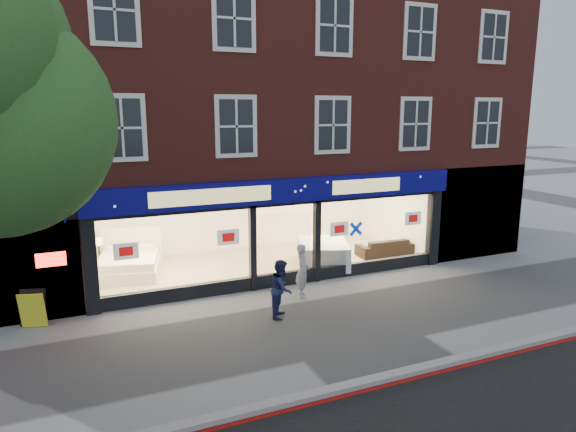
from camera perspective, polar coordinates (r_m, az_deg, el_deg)
ground at (r=13.25m, az=5.09°, el=-11.66°), size 120.00×120.00×0.00m
kerb_line at (r=10.92m, az=13.28°, el=-17.32°), size 60.00×0.10×0.01m
kerb_stone at (r=11.03m, az=12.65°, el=-16.65°), size 60.00×0.25×0.12m
showroom_floor at (r=17.73m, az=-3.10°, el=-5.33°), size 11.00×4.50×0.10m
building at (r=18.58m, az=-5.29°, el=16.08°), size 19.00×8.26×10.30m
display_bed at (r=17.16m, az=-17.25°, el=-5.02°), size 2.33×2.63×1.28m
bedside_table at (r=17.72m, az=-20.15°, el=-4.97°), size 0.57×0.57×0.55m
mattress_stack at (r=17.36m, az=3.94°, el=-4.18°), size 2.20×2.44×0.79m
sofa at (r=18.83m, az=10.70°, el=-3.39°), size 2.09×0.93×0.60m
a_board at (r=14.20m, az=-26.50°, el=-9.24°), size 0.69×0.54×0.93m
pedestrian_grey at (r=14.62m, az=1.61°, el=-6.09°), size 0.50×0.64×1.55m
pedestrian_blue at (r=13.27m, az=-0.72°, el=-8.05°), size 0.88×0.93×1.52m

